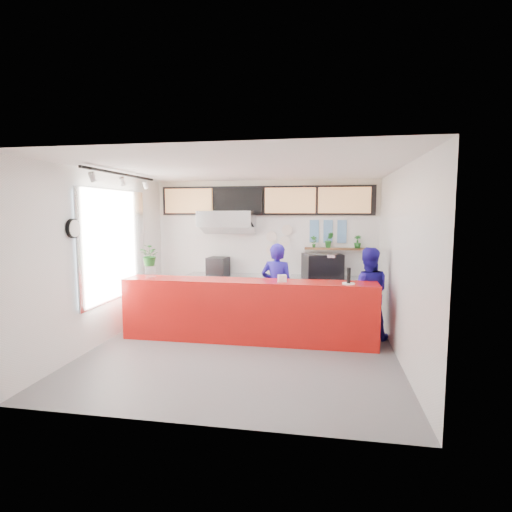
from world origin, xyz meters
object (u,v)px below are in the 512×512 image
Objects in this scene: panini_oven at (218,266)px; staff_center at (277,288)px; espresso_machine at (322,265)px; pepper_mill at (349,276)px; staff_right at (367,293)px; service_counter at (248,311)px.

panini_oven is 0.25× the size of staff_center.
espresso_machine is at bearing 7.54° from panini_oven.
espresso_machine reaches higher than pepper_mill.
espresso_machine is at bearing 103.30° from pepper_mill.
staff_center is 1.67m from staff_right.
panini_oven is 3.39m from staff_right.
espresso_machine is at bearing -55.88° from staff_right.
service_counter is 2.62× the size of staff_center.
staff_center is 1.52m from pepper_mill.
espresso_machine reaches higher than service_counter.
staff_right is at bearing -75.90° from espresso_machine.
staff_center is (1.48, -1.18, -0.23)m from panini_oven.
espresso_machine reaches higher than panini_oven.
panini_oven reaches higher than service_counter.
service_counter is at bearing 15.39° from staff_right.
service_counter is 2.70× the size of staff_right.
pepper_mill is (-0.38, -0.62, 0.41)m from staff_right.
panini_oven is at bearing 161.00° from espresso_machine.
staff_center reaches higher than service_counter.
service_counter is at bearing 177.32° from pepper_mill.
staff_right is 6.45× the size of pepper_mill.
espresso_machine is 0.47× the size of staff_right.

